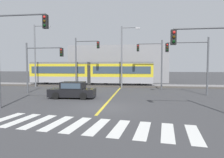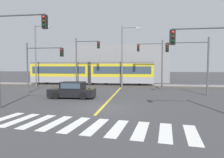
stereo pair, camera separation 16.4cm
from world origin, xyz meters
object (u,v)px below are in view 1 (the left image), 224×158
at_px(traffic_light_far_left, 83,56).
at_px(traffic_light_far_right, 153,57).
at_px(light_rail_tram, 91,72).
at_px(traffic_light_near_right, 212,52).
at_px(street_lamp_centre, 124,53).
at_px(traffic_light_mid_right, 193,57).
at_px(traffic_light_near_left, 13,44).
at_px(traffic_light_mid_left, 40,60).
at_px(sedan_crossing, 72,91).
at_px(street_lamp_west, 36,52).

xyz_separation_m(traffic_light_far_left, traffic_light_far_right, (9.08, 0.27, -0.26)).
relative_size(light_rail_tram, traffic_light_near_right, 3.22).
bearing_deg(street_lamp_centre, traffic_light_mid_right, -37.80).
distance_m(traffic_light_near_left, traffic_light_near_right, 12.74).
height_order(traffic_light_far_left, traffic_light_mid_left, traffic_light_far_left).
height_order(traffic_light_mid_right, street_lamp_centre, street_lamp_centre).
bearing_deg(traffic_light_mid_right, sedan_crossing, -163.38).
xyz_separation_m(traffic_light_far_left, traffic_light_mid_right, (12.63, -4.46, -0.47)).
bearing_deg(street_lamp_west, traffic_light_near_right, -37.71).
distance_m(light_rail_tram, traffic_light_near_right, 20.71).
bearing_deg(street_lamp_centre, traffic_light_near_left, -114.20).
distance_m(traffic_light_far_left, street_lamp_centre, 5.38).
xyz_separation_m(light_rail_tram, traffic_light_near_right, (11.50, -17.14, 1.70)).
height_order(traffic_light_far_left, traffic_light_far_right, traffic_light_far_left).
xyz_separation_m(traffic_light_near_left, traffic_light_mid_left, (-2.23, 7.89, -0.83)).
distance_m(traffic_light_mid_right, street_lamp_west, 20.85).
distance_m(traffic_light_near_left, street_lamp_west, 15.66).
relative_size(traffic_light_near_left, traffic_light_mid_right, 1.16).
distance_m(traffic_light_near_right, traffic_light_far_right, 13.60).
bearing_deg(light_rail_tram, traffic_light_near_left, -94.13).
height_order(traffic_light_far_left, traffic_light_mid_right, traffic_light_far_left).
bearing_deg(traffic_light_far_left, traffic_light_near_right, -48.67).
height_order(traffic_light_near_right, traffic_light_mid_right, traffic_light_mid_right).
distance_m(traffic_light_far_left, traffic_light_near_left, 12.99).
xyz_separation_m(light_rail_tram, street_lamp_centre, (5.17, -2.73, 2.71)).
distance_m(traffic_light_far_left, traffic_light_mid_right, 13.41).
relative_size(traffic_light_near_left, traffic_light_far_right, 1.09).
xyz_separation_m(traffic_light_mid_right, street_lamp_centre, (-7.43, 5.77, 0.88)).
bearing_deg(light_rail_tram, sedan_crossing, -84.48).
height_order(light_rail_tram, street_lamp_west, street_lamp_west).
bearing_deg(traffic_light_near_left, street_lamp_centre, 65.80).
relative_size(traffic_light_near_left, traffic_light_mid_left, 1.23).
xyz_separation_m(sedan_crossing, traffic_light_mid_right, (11.46, 3.42, 3.18)).
height_order(traffic_light_far_left, street_lamp_centre, street_lamp_centre).
bearing_deg(traffic_light_near_left, traffic_light_near_right, -0.76).
xyz_separation_m(traffic_light_near_left, traffic_light_far_right, (10.28, 13.21, -0.38)).
relative_size(traffic_light_mid_right, street_lamp_centre, 0.71).
height_order(traffic_light_far_right, street_lamp_centre, street_lamp_centre).
bearing_deg(traffic_light_mid_left, traffic_light_near_left, -74.20).
relative_size(traffic_light_mid_left, traffic_light_mid_right, 0.94).
bearing_deg(street_lamp_west, traffic_light_far_right, -4.17).
relative_size(traffic_light_far_right, street_lamp_west, 0.70).
relative_size(light_rail_tram, street_lamp_west, 2.08).
bearing_deg(street_lamp_centre, traffic_light_near_right, -66.31).
bearing_deg(street_lamp_west, traffic_light_mid_left, -59.15).
distance_m(traffic_light_far_right, street_lamp_centre, 4.07).
bearing_deg(traffic_light_near_right, traffic_light_mid_left, 151.68).
bearing_deg(traffic_light_far_left, sedan_crossing, -81.50).
bearing_deg(traffic_light_near_right, traffic_light_far_right, 100.36).
relative_size(traffic_light_far_left, traffic_light_mid_left, 1.21).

